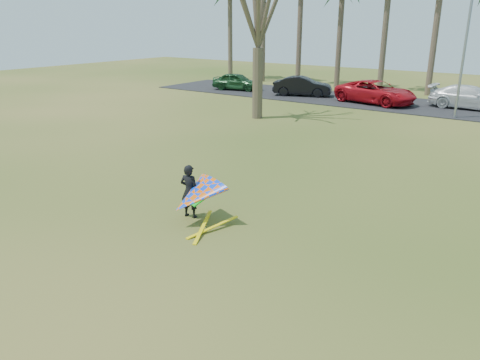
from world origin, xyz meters
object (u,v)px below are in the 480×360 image
Objects in this scene: car_2 at (376,92)px; kite_flyer at (195,196)px; streetlight at (468,43)px; car_0 at (237,81)px; car_1 at (302,86)px; car_3 at (470,97)px.

kite_flyer reaches higher than car_2.
car_0 is at bearing 173.55° from streetlight.
kite_flyer reaches higher than car_1.
car_3 is at bearing -103.32° from car_1.
car_3 is 2.20× the size of kite_flyer.
car_0 is 28.02m from kite_flyer.
streetlight is at bearing -98.13° from car_2.
car_0 is 18.28m from car_3.
car_0 is (-18.28, 2.07, -3.69)m from streetlight.
car_1 is at bearing 97.59° from car_3.
car_3 is at bearing 83.73° from kite_flyer.
car_2 is (12.20, 0.17, 0.09)m from car_0.
kite_flyer is (-2.76, -25.14, 0.02)m from car_3.
car_3 is 25.29m from kite_flyer.
streetlight is at bearing -177.91° from car_3.
kite_flyer reaches higher than car_3.
car_2 reaches higher than car_3.
car_1 is (-12.11, 2.41, -3.65)m from streetlight.
car_1 is 25.48m from kite_flyer.
car_3 is (12.03, 1.41, 0.01)m from car_1.
car_0 is 0.80× the size of car_3.
streetlight is 7.40m from car_2.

